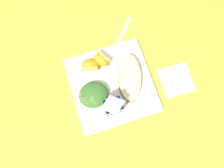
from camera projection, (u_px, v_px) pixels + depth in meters
ground at (112, 86)px, 0.72m from camera, size 3.00×3.00×0.00m
white_plate at (112, 85)px, 0.72m from camera, size 0.28×0.28×0.02m
cheesy_pizza_bread at (130, 79)px, 0.69m from camera, size 0.12×0.19×0.04m
green_salad_pile at (94, 95)px, 0.68m from camera, size 0.10×0.09×0.05m
milk_carton at (113, 106)px, 0.63m from camera, size 0.06×0.04×0.11m
orange_wedge_front at (101, 60)px, 0.71m from camera, size 0.06×0.07×0.04m
orange_wedge_middle at (90, 65)px, 0.70m from camera, size 0.07×0.05×0.04m
paper_napkin at (176, 80)px, 0.73m from camera, size 0.11×0.11×0.00m
metal_fork at (119, 42)px, 0.76m from camera, size 0.14×0.15×0.01m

